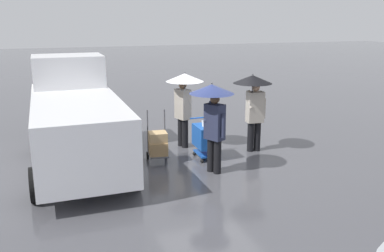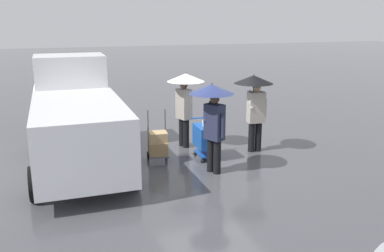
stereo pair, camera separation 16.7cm
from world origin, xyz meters
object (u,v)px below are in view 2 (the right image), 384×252
hand_dolly_boxes (158,144)px  pedestrian_pink_side (255,95)px  cargo_van_parked_right (77,119)px  shopping_cart_vendor (206,137)px  pedestrian_white_side (213,107)px  pedestrian_black_side (185,92)px

hand_dolly_boxes → pedestrian_pink_side: size_ratio=0.61×
pedestrian_pink_side → cargo_van_parked_right: bearing=-4.8°
shopping_cart_vendor → hand_dolly_boxes: hand_dolly_boxes is taller
hand_dolly_boxes → pedestrian_pink_side: (-2.69, -0.04, 1.11)m
pedestrian_white_side → cargo_van_parked_right: bearing=-26.7°
pedestrian_white_side → pedestrian_pink_side: bearing=-145.7°
hand_dolly_boxes → pedestrian_black_side: (-1.04, -1.02, 1.11)m
cargo_van_parked_right → pedestrian_black_side: (-2.97, -0.59, 0.41)m
hand_dolly_boxes → shopping_cart_vendor: bearing=175.0°
shopping_cart_vendor → hand_dolly_boxes: (1.26, -0.11, -0.10)m
hand_dolly_boxes → pedestrian_white_side: size_ratio=0.61×
pedestrian_pink_side → shopping_cart_vendor: bearing=6.0°
hand_dolly_boxes → pedestrian_white_side: 1.87m
pedestrian_pink_side → pedestrian_white_side: 1.98m
cargo_van_parked_right → shopping_cart_vendor: bearing=170.4°
shopping_cart_vendor → pedestrian_black_side: (0.22, -1.13, 1.02)m
pedestrian_pink_side → pedestrian_white_side: (1.63, 1.11, 0.00)m
cargo_van_parked_right → pedestrian_white_side: 3.36m
cargo_van_parked_right → pedestrian_pink_side: (-4.61, 0.39, 0.41)m
pedestrian_white_side → pedestrian_black_side: bearing=-89.7°
cargo_van_parked_right → shopping_cart_vendor: size_ratio=5.13×
cargo_van_parked_right → pedestrian_white_side: size_ratio=2.49×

